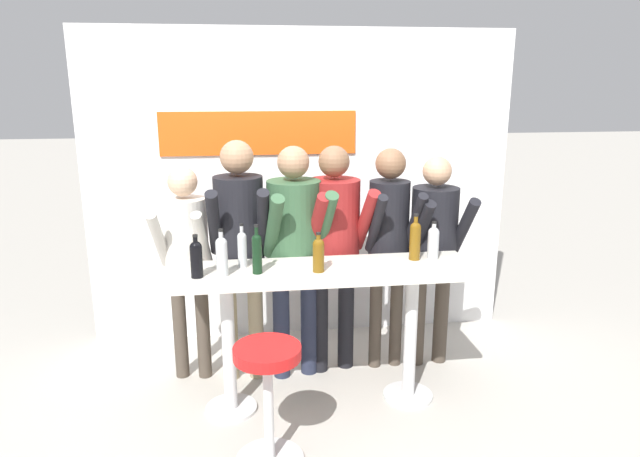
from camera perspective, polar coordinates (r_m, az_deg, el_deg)
name	(u,v)px	position (r m, az deg, el deg)	size (l,w,h in m)	color
ground_plane	(321,403)	(4.27, 0.14, -17.03)	(40.00, 40.00, 0.00)	#B2ADA3
back_wall	(301,187)	(4.98, -1.88, 4.18)	(3.66, 0.12, 2.67)	white
tasting_table	(321,294)	(3.90, 0.15, -6.60)	(2.06, 0.50, 1.02)	silver
bar_stool	(268,387)	(3.47, -5.22, -15.47)	(0.42, 0.42, 0.76)	silver
person_far_left	(186,250)	(4.31, -13.22, -2.14)	(0.43, 0.54, 1.65)	#473D33
person_left	(240,235)	(4.19, -8.04, -0.67)	(0.43, 0.56, 1.84)	gray
person_center_left	(295,239)	(4.21, -2.56, -1.05)	(0.53, 0.63, 1.79)	#23283D
person_center	(334,236)	(4.30, 1.41, -0.77)	(0.53, 0.63, 1.78)	black
person_center_right	(389,233)	(4.38, 6.90, -0.46)	(0.38, 0.52, 1.76)	#473D33
person_right	(434,239)	(4.50, 11.34, -1.07)	(0.45, 0.55, 1.69)	#473D33
wine_bottle_0	(433,241)	(4.06, 11.26, -1.26)	(0.08, 0.08, 0.27)	#B7BCC1
wine_bottle_1	(415,239)	(4.01, 9.49, -1.02)	(0.08, 0.08, 0.33)	brown
wine_bottle_2	(257,252)	(3.70, -6.32, -2.31)	(0.06, 0.06, 0.33)	black
wine_bottle_3	(196,257)	(3.69, -12.27, -2.84)	(0.08, 0.08, 0.28)	black
wine_bottle_4	(318,253)	(3.71, -0.15, -2.50)	(0.08, 0.08, 0.27)	brown
wine_bottle_5	(222,254)	(3.69, -9.80, -2.57)	(0.07, 0.07, 0.31)	#B7BCC1
wine_bottle_6	(242,248)	(3.84, -7.79, -1.90)	(0.06, 0.06, 0.30)	#B7BCC1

